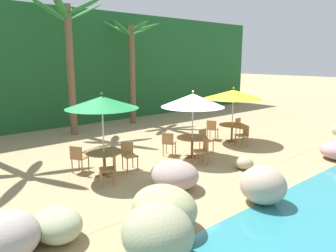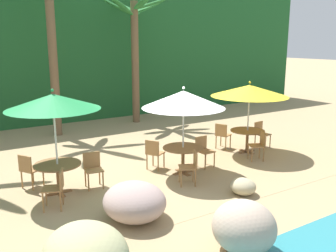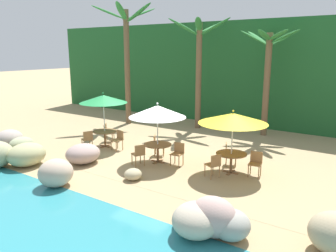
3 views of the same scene
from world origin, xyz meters
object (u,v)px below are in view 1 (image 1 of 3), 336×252
chair_white_left (203,149)px  chair_yellow_inland (212,128)px  palm_tree_second (69,44)px  chair_green_left (110,167)px  chair_green_seaward (129,154)px  dining_table_green (104,155)px  chair_white_inland (169,142)px  umbrella_white (193,100)px  umbrella_yellow (233,94)px  dining_table_yellow (232,127)px  chair_green_inland (78,157)px  chair_white_seaward (205,139)px  chair_yellow_left (243,134)px  dining_table_white (192,141)px  umbrella_green (102,102)px  chair_yellow_seaward (240,126)px  palm_tree_third (132,54)px

chair_white_left → chair_yellow_inland: 3.45m
palm_tree_second → chair_yellow_inland: bearing=-50.1°
chair_green_left → chair_green_seaward: bearing=34.6°
dining_table_green → chair_white_inland: bearing=5.2°
umbrella_white → umbrella_yellow: (2.88, 0.51, -0.03)m
chair_green_left → dining_table_yellow: bearing=7.9°
dining_table_yellow → palm_tree_second: size_ratio=0.18×
chair_green_inland → palm_tree_second: (2.17, 5.05, 3.58)m
chair_white_seaward → chair_white_inland: (-1.36, 0.51, 0.00)m
chair_white_inland → chair_yellow_left: bearing=-17.4°
chair_green_seaward → umbrella_yellow: size_ratio=0.36×
chair_green_left → dining_table_white: size_ratio=0.79×
umbrella_green → chair_white_inland: (2.77, 0.25, -1.70)m
dining_table_green → umbrella_white: 3.62m
umbrella_white → umbrella_yellow: bearing=10.0°
chair_green_seaward → dining_table_white: (2.44, -0.39, 0.10)m
palm_tree_second → dining_table_green: bearing=-106.2°
umbrella_yellow → chair_white_inland: bearing=177.1°
dining_table_yellow → chair_yellow_inland: (-0.42, 0.75, -0.10)m
chair_white_inland → chair_yellow_seaward: size_ratio=1.00×
chair_green_left → chair_yellow_left: same height
chair_white_seaward → chair_yellow_seaward: bearing=10.7°
dining_table_yellow → chair_yellow_inland: size_ratio=1.26×
dining_table_white → palm_tree_third: size_ratio=0.21×
dining_table_green → chair_yellow_left: size_ratio=1.26×
umbrella_white → chair_yellow_seaward: (3.71, 0.72, -1.54)m
chair_yellow_left → palm_tree_second: (-4.23, 6.46, 3.58)m
dining_table_white → umbrella_green: bearing=172.6°
chair_white_inland → chair_yellow_seaward: same height
umbrella_green → dining_table_yellow: umbrella_green is taller
chair_green_left → umbrella_white: 3.90m
chair_green_inland → palm_tree_second: 6.56m
dining_table_yellow → palm_tree_third: bearing=97.5°
chair_white_left → umbrella_yellow: 3.76m
palm_tree_third → umbrella_yellow: bearing=-82.5°
chair_green_inland → chair_yellow_left: size_ratio=1.00×
chair_green_left → chair_yellow_seaward: (7.27, 1.10, 0.00)m
umbrella_green → chair_green_left: bearing=-108.3°
dining_table_yellow → chair_green_seaward: bearing=-178.7°
umbrella_green → palm_tree_third: bearing=49.2°
dining_table_white → chair_yellow_left: (2.60, -0.30, -0.10)m
umbrella_green → chair_yellow_left: bearing=-7.0°
chair_green_left → umbrella_yellow: bearing=7.9°
palm_tree_third → dining_table_white: bearing=-107.4°
umbrella_green → palm_tree_second: size_ratio=0.42×
chair_green_seaward → dining_table_green: bearing=177.6°
chair_white_inland → chair_yellow_seaward: (4.23, 0.03, 0.00)m
chair_green_inland → dining_table_white: bearing=-16.4°
chair_white_seaward → umbrella_green: bearing=176.4°
chair_green_seaward → chair_white_inland: bearing=8.5°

